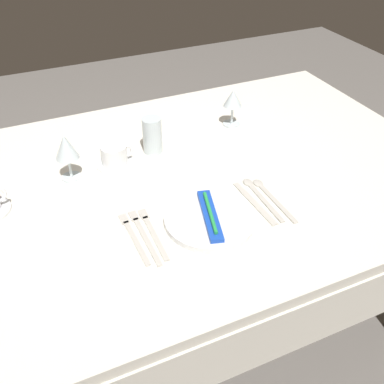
{
  "coord_description": "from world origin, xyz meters",
  "views": [
    {
      "loc": [
        -0.4,
        -1.06,
        1.55
      ],
      "look_at": [
        0.03,
        -0.11,
        0.76
      ],
      "focal_mm": 41.96,
      "sensor_mm": 36.0,
      "label": 1
    }
  ],
  "objects_px": {
    "toothbrush_package": "(210,215)",
    "fork_outer": "(152,231)",
    "dinner_knife": "(255,204)",
    "coffee_cup_right": "(115,154)",
    "drink_tumbler": "(152,138)",
    "spoon_soup": "(258,194)",
    "spoon_dessert": "(269,195)",
    "wine_glass_centre": "(233,101)",
    "dinner_plate": "(210,219)",
    "wine_glass_left": "(66,149)",
    "fork_inner": "(144,235)",
    "fork_salad": "(133,236)"
  },
  "relations": [
    {
      "from": "toothbrush_package",
      "to": "fork_outer",
      "type": "bearing_deg",
      "value": 170.96
    },
    {
      "from": "dinner_knife",
      "to": "coffee_cup_right",
      "type": "relative_size",
      "value": 2.03
    },
    {
      "from": "drink_tumbler",
      "to": "spoon_soup",
      "type": "bearing_deg",
      "value": -60.51
    },
    {
      "from": "fork_outer",
      "to": "spoon_dessert",
      "type": "height_order",
      "value": "spoon_dessert"
    },
    {
      "from": "dinner_knife",
      "to": "wine_glass_centre",
      "type": "bearing_deg",
      "value": 70.17
    },
    {
      "from": "dinner_plate",
      "to": "wine_glass_left",
      "type": "relative_size",
      "value": 1.65
    },
    {
      "from": "coffee_cup_right",
      "to": "wine_glass_left",
      "type": "height_order",
      "value": "wine_glass_left"
    },
    {
      "from": "fork_inner",
      "to": "coffee_cup_right",
      "type": "bearing_deg",
      "value": 85.48
    },
    {
      "from": "dinner_plate",
      "to": "fork_inner",
      "type": "distance_m",
      "value": 0.19
    },
    {
      "from": "toothbrush_package",
      "to": "fork_outer",
      "type": "relative_size",
      "value": 0.99
    },
    {
      "from": "spoon_soup",
      "to": "wine_glass_centre",
      "type": "distance_m",
      "value": 0.44
    },
    {
      "from": "coffee_cup_right",
      "to": "fork_inner",
      "type": "bearing_deg",
      "value": -94.52
    },
    {
      "from": "dinner_plate",
      "to": "wine_glass_left",
      "type": "xyz_separation_m",
      "value": [
        -0.3,
        0.36,
        0.1
      ]
    },
    {
      "from": "fork_salad",
      "to": "wine_glass_centre",
      "type": "distance_m",
      "value": 0.69
    },
    {
      "from": "spoon_dessert",
      "to": "coffee_cup_right",
      "type": "relative_size",
      "value": 2.1
    },
    {
      "from": "dinner_knife",
      "to": "coffee_cup_right",
      "type": "distance_m",
      "value": 0.48
    },
    {
      "from": "spoon_dessert",
      "to": "wine_glass_centre",
      "type": "relative_size",
      "value": 1.61
    },
    {
      "from": "fork_outer",
      "to": "spoon_soup",
      "type": "height_order",
      "value": "spoon_soup"
    },
    {
      "from": "coffee_cup_right",
      "to": "drink_tumbler",
      "type": "height_order",
      "value": "drink_tumbler"
    },
    {
      "from": "toothbrush_package",
      "to": "wine_glass_left",
      "type": "relative_size",
      "value": 1.4
    },
    {
      "from": "fork_inner",
      "to": "spoon_soup",
      "type": "bearing_deg",
      "value": 4.42
    },
    {
      "from": "fork_outer",
      "to": "drink_tumbler",
      "type": "xyz_separation_m",
      "value": [
        0.14,
        0.38,
        0.05
      ]
    },
    {
      "from": "fork_inner",
      "to": "wine_glass_centre",
      "type": "bearing_deg",
      "value": 41.53
    },
    {
      "from": "spoon_dessert",
      "to": "dinner_knife",
      "type": "bearing_deg",
      "value": -160.42
    },
    {
      "from": "fork_salad",
      "to": "spoon_soup",
      "type": "distance_m",
      "value": 0.4
    },
    {
      "from": "coffee_cup_right",
      "to": "spoon_dessert",
      "type": "bearing_deg",
      "value": -42.94
    },
    {
      "from": "fork_inner",
      "to": "dinner_knife",
      "type": "relative_size",
      "value": 1.06
    },
    {
      "from": "spoon_soup",
      "to": "spoon_dessert",
      "type": "bearing_deg",
      "value": -29.59
    },
    {
      "from": "wine_glass_centre",
      "to": "fork_inner",
      "type": "bearing_deg",
      "value": -138.47
    },
    {
      "from": "fork_outer",
      "to": "fork_inner",
      "type": "bearing_deg",
      "value": -174.15
    },
    {
      "from": "wine_glass_left",
      "to": "fork_inner",
      "type": "bearing_deg",
      "value": -70.89
    },
    {
      "from": "fork_salad",
      "to": "spoon_soup",
      "type": "relative_size",
      "value": 0.96
    },
    {
      "from": "wine_glass_centre",
      "to": "wine_glass_left",
      "type": "xyz_separation_m",
      "value": [
        -0.62,
        -0.1,
        0.01
      ]
    },
    {
      "from": "fork_salad",
      "to": "wine_glass_centre",
      "type": "height_order",
      "value": "wine_glass_centre"
    },
    {
      "from": "toothbrush_package",
      "to": "dinner_knife",
      "type": "bearing_deg",
      "value": 5.22
    },
    {
      "from": "dinner_knife",
      "to": "fork_inner",
      "type": "bearing_deg",
      "value": 178.5
    },
    {
      "from": "dinner_plate",
      "to": "toothbrush_package",
      "type": "height_order",
      "value": "toothbrush_package"
    },
    {
      "from": "wine_glass_centre",
      "to": "drink_tumbler",
      "type": "distance_m",
      "value": 0.34
    },
    {
      "from": "coffee_cup_right",
      "to": "dinner_knife",
      "type": "bearing_deg",
      "value": -49.75
    },
    {
      "from": "fork_outer",
      "to": "fork_inner",
      "type": "xyz_separation_m",
      "value": [
        -0.03,
        -0.0,
        -0.0
      ]
    },
    {
      "from": "toothbrush_package",
      "to": "spoon_soup",
      "type": "height_order",
      "value": "toothbrush_package"
    },
    {
      "from": "fork_outer",
      "to": "drink_tumbler",
      "type": "distance_m",
      "value": 0.41
    },
    {
      "from": "fork_salad",
      "to": "coffee_cup_right",
      "type": "height_order",
      "value": "coffee_cup_right"
    },
    {
      "from": "dinner_plate",
      "to": "fork_outer",
      "type": "height_order",
      "value": "dinner_plate"
    },
    {
      "from": "fork_inner",
      "to": "wine_glass_left",
      "type": "relative_size",
      "value": 1.49
    },
    {
      "from": "fork_salad",
      "to": "spoon_dessert",
      "type": "distance_m",
      "value": 0.42
    },
    {
      "from": "fork_salad",
      "to": "coffee_cup_right",
      "type": "bearing_deg",
      "value": 80.99
    },
    {
      "from": "fork_inner",
      "to": "dinner_knife",
      "type": "xyz_separation_m",
      "value": [
        0.34,
        -0.01,
        0.0
      ]
    },
    {
      "from": "dinner_plate",
      "to": "spoon_soup",
      "type": "height_order",
      "value": "dinner_plate"
    },
    {
      "from": "dinner_plate",
      "to": "dinner_knife",
      "type": "height_order",
      "value": "dinner_plate"
    }
  ]
}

